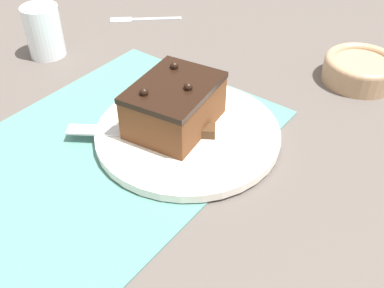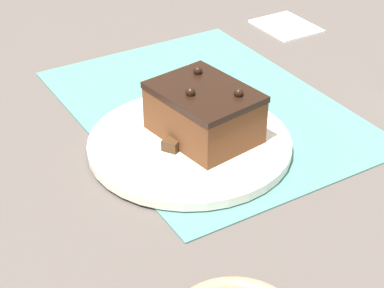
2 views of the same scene
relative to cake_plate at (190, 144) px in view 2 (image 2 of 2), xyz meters
The scene contains 6 objects.
ground_plane 0.11m from the cake_plate, 136.82° to the left, with size 3.00×3.00×0.00m, color #544C47.
placemat_woven 0.11m from the cake_plate, 136.82° to the left, with size 0.46×0.34×0.00m, color slate.
cake_plate is the anchor object (origin of this frame).
chocolate_cake 0.05m from the cake_plate, 93.76° to the left, with size 0.14×0.12×0.08m.
serving_knife 0.03m from the cake_plate, 143.34° to the left, with size 0.13×0.19×0.01m.
folded_napkin 0.44m from the cake_plate, 125.60° to the left, with size 0.11×0.09×0.01m, color white.
Camera 2 is at (0.67, -0.43, 0.46)m, focal length 60.00 mm.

